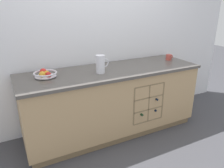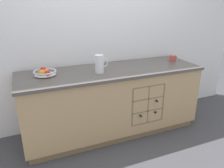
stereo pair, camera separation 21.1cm
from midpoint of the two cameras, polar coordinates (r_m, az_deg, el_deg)
ground_plane at (r=3.13m, az=-1.97°, el=-11.96°), size 14.00×14.00×0.00m
back_wall at (r=3.06m, az=-5.69°, el=12.75°), size 4.69×0.06×2.55m
kitchen_island at (r=2.92m, az=-2.01°, el=-4.49°), size 2.33×0.75×0.89m
fruit_bowl at (r=2.61m, az=-19.32°, el=2.49°), size 0.26×0.26×0.09m
white_pitcher at (r=2.61m, az=-5.34°, el=5.26°), size 0.16×0.11×0.22m
ceramic_mug at (r=3.32m, az=12.87°, el=6.83°), size 0.12×0.08×0.08m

